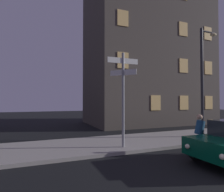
# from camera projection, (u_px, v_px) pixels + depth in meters

# --- Properties ---
(sidewalk_kerb) EXTENTS (40.00, 3.48, 0.14)m
(sidewalk_kerb) POSITION_uv_depth(u_px,v_px,m) (116.00, 143.00, 9.30)
(sidewalk_kerb) COLOR #9E9991
(sidewalk_kerb) RESTS_ON ground_plane
(signpost) EXTENTS (1.46, 0.88, 4.13)m
(signpost) POSITION_uv_depth(u_px,v_px,m) (123.00, 91.00, 8.32)
(signpost) COLOR gray
(signpost) RESTS_ON sidewalk_kerb
(street_lamp) EXTENTS (1.24, 0.28, 6.18)m
(street_lamp) POSITION_uv_depth(u_px,v_px,m) (204.00, 73.00, 10.85)
(street_lamp) COLOR #2D2D30
(street_lamp) RESTS_ON sidewalk_kerb
(cyclist) EXTENTS (1.82, 0.34, 1.61)m
(cyclist) POSITION_uv_depth(u_px,v_px,m) (201.00, 136.00, 7.57)
(cyclist) COLOR black
(cyclist) RESTS_ON ground_plane
(building_right_block) EXTENTS (11.48, 6.68, 21.97)m
(building_right_block) POSITION_uv_depth(u_px,v_px,m) (147.00, 12.00, 18.91)
(building_right_block) COLOR #4C443D
(building_right_block) RESTS_ON ground_plane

